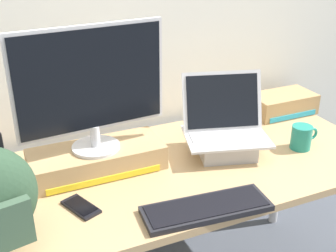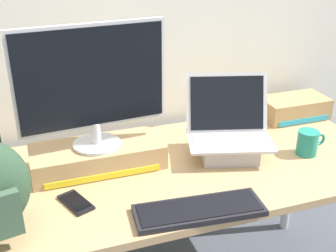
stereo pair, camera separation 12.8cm
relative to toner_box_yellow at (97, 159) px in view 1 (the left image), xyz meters
The scene contains 9 objects.
back_wall 0.69m from the toner_box_yellow, 56.32° to the left, with size 7.00×0.10×2.60m, color silver.
desk 0.30m from the toner_box_yellow, 20.45° to the right, with size 1.77×0.76×0.73m.
toner_box_yellow is the anchor object (origin of this frame).
desktop_monitor 0.30m from the toner_box_yellow, 84.43° to the right, with size 0.56×0.18×0.47m.
open_laptop 0.53m from the toner_box_yellow, ahead, with size 0.39×0.33×0.32m.
external_keyboard 0.48m from the toner_box_yellow, 57.56° to the right, with size 0.44×0.18×0.02m.
coffee_mug 0.86m from the toner_box_yellow, 11.96° to the right, with size 0.13×0.09×0.10m.
cell_phone 0.25m from the toner_box_yellow, 118.86° to the right, with size 0.12×0.16×0.01m.
toner_box_cyan 1.01m from the toner_box_yellow, ahead, with size 0.32×0.18×0.10m.
Camera 1 is at (-0.61, -1.35, 1.61)m, focal length 46.79 mm.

